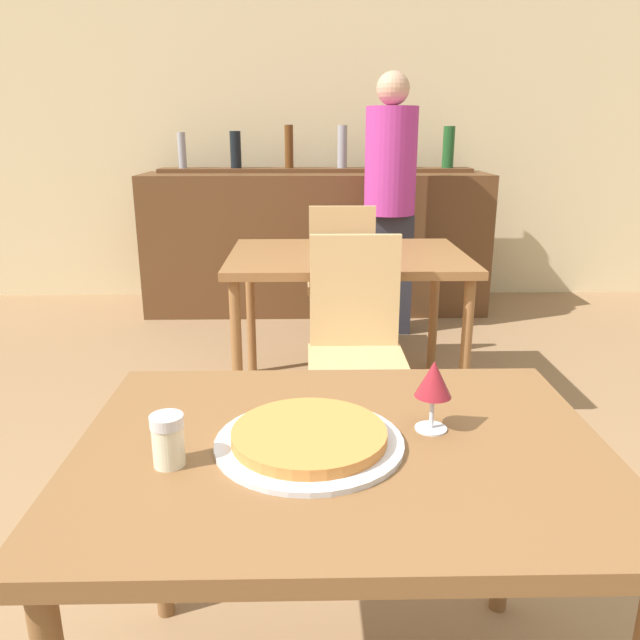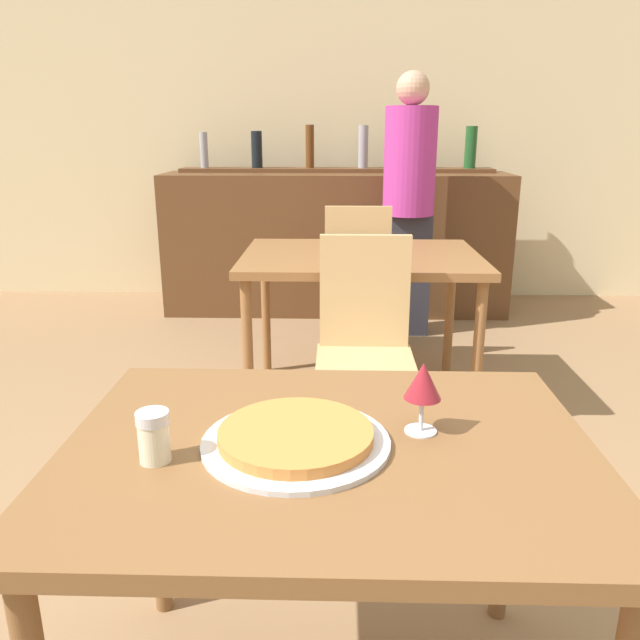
% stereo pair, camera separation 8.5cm
% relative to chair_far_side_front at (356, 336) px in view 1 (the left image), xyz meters
% --- Properties ---
extents(wall_back, '(8.00, 0.05, 2.80)m').
position_rel_chair_far_side_front_xyz_m(wall_back, '(-0.13, 2.83, 0.85)').
color(wall_back, beige).
rests_on(wall_back, ground_plane).
extents(dining_table_near, '(1.11, 0.82, 0.74)m').
position_rel_chair_far_side_front_xyz_m(dining_table_near, '(-0.13, -1.29, 0.12)').
color(dining_table_near, brown).
rests_on(dining_table_near, ground_plane).
extents(dining_table_far, '(1.17, 0.87, 0.78)m').
position_rel_chair_far_side_front_xyz_m(dining_table_far, '(0.00, 0.60, 0.15)').
color(dining_table_far, brown).
rests_on(dining_table_far, ground_plane).
extents(bar_counter, '(2.60, 0.56, 1.06)m').
position_rel_chair_far_side_front_xyz_m(bar_counter, '(-0.13, 2.32, -0.02)').
color(bar_counter, brown).
rests_on(bar_counter, ground_plane).
extents(bar_back_shelf, '(2.39, 0.24, 0.35)m').
position_rel_chair_far_side_front_xyz_m(bar_back_shelf, '(-0.09, 2.46, 0.58)').
color(bar_back_shelf, brown).
rests_on(bar_back_shelf, bar_counter).
extents(chair_far_side_front, '(0.40, 0.40, 0.95)m').
position_rel_chair_far_side_front_xyz_m(chair_far_side_front, '(0.00, 0.00, 0.00)').
color(chair_far_side_front, tan).
rests_on(chair_far_side_front, ground_plane).
extents(chair_far_side_back, '(0.40, 0.40, 0.95)m').
position_rel_chair_far_side_front_xyz_m(chair_far_side_back, '(-0.00, 1.20, 0.00)').
color(chair_far_side_back, tan).
rests_on(chair_far_side_back, ground_plane).
extents(pizza_tray, '(0.39, 0.39, 0.04)m').
position_rel_chair_far_side_front_xyz_m(pizza_tray, '(-0.20, -1.30, 0.21)').
color(pizza_tray, silver).
rests_on(pizza_tray, dining_table_near).
extents(cheese_shaker, '(0.07, 0.07, 0.10)m').
position_rel_chair_far_side_front_xyz_m(cheese_shaker, '(-0.47, -1.37, 0.25)').
color(cheese_shaker, beige).
rests_on(cheese_shaker, dining_table_near).
extents(person_standing, '(0.34, 0.34, 1.73)m').
position_rel_chair_far_side_front_xyz_m(person_standing, '(0.35, 1.74, 0.39)').
color(person_standing, '#2D2D38').
rests_on(person_standing, ground_plane).
extents(wine_glass, '(0.08, 0.08, 0.16)m').
position_rel_chair_far_side_front_xyz_m(wine_glass, '(0.07, -1.24, 0.31)').
color(wine_glass, silver).
rests_on(wine_glass, dining_table_near).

